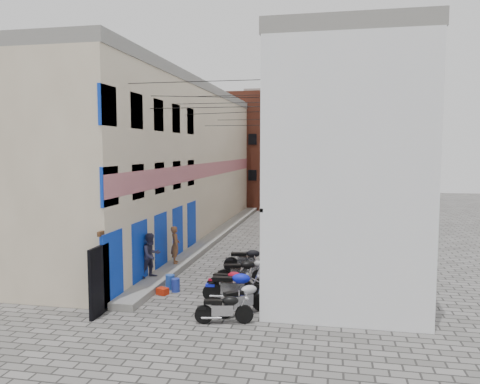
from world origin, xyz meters
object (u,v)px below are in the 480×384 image
Objects in this scene: motorcycle_a at (224,307)px; motorcycle_g at (248,259)px; red_crate at (163,291)px; motorcycle_e at (242,271)px; motorcycle_c at (234,285)px; motorcycle_d at (230,280)px; water_jug_far at (170,282)px; motorcycle_b at (243,297)px; water_jug_near at (176,285)px; motorcycle_f at (255,268)px; person_b at (151,255)px; person_a at (175,245)px.

motorcycle_a is 5.83m from motorcycle_g.
motorcycle_e is at bearing 32.41° from red_crate.
motorcycle_c is 1.25× the size of motorcycle_d.
motorcycle_e is 2.74m from water_jug_far.
motorcycle_b reaches higher than water_jug_near.
motorcycle_c is 1.29× the size of motorcycle_f.
motorcycle_d is at bearing 177.20° from motorcycle_a.
motorcycle_c is at bearing -3.99° from motorcycle_g.
water_jug_far is (-2.31, 0.15, -0.24)m from motorcycle_d.
water_jug_far is at bearing 86.89° from red_crate.
red_crate is at bearing -73.21° from motorcycle_d.
motorcycle_g reaches higher than red_crate.
person_b is at bearing -98.23° from motorcycle_d.
motorcycle_c is 2.54m from water_jug_near.
person_b reaches higher than motorcycle_c.
motorcycle_e is 3.10m from red_crate.
red_crate is at bearing -129.91° from water_jug_near.
motorcycle_b is at bearing -33.49° from water_jug_far.
motorcycle_e is 5.27× the size of red_crate.
motorcycle_b reaches higher than motorcycle_a.
red_crate is at bearing 172.72° from person_a.
motorcycle_g reaches higher than water_jug_near.
motorcycle_a is 3.64× the size of water_jug_near.
motorcycle_b reaches higher than motorcycle_f.
motorcycle_a is 1.05× the size of motorcycle_f.
person_a is 0.94× the size of person_b.
motorcycle_c reaches higher than motorcycle_g.
motorcycle_e is at bearing -51.32° from person_b.
motorcycle_g is at bearing 147.70° from motorcycle_b.
person_b reaches higher than motorcycle_f.
motorcycle_d is 1.01× the size of person_b.
motorcycle_c reaches higher than motorcycle_d.
water_jug_far is at bearing -87.18° from person_b.
motorcycle_a is 1.02× the size of motorcycle_d.
motorcycle_b is 1.12× the size of person_b.
motorcycle_g reaches higher than motorcycle_f.
motorcycle_e reaches higher than water_jug_far.
motorcycle_c is at bearing -22.21° from water_jug_far.
motorcycle_a is 3.93m from motorcycle_e.
motorcycle_e is 1.17× the size of person_b.
person_b is at bearing -118.80° from motorcycle_c.
person_b is 3.25× the size of water_jug_far.
motorcycle_e is at bearing 171.21° from motorcycle_d.
person_b is 1.38m from water_jug_far.
motorcycle_d is (-0.37, 0.94, -0.13)m from motorcycle_c.
motorcycle_g is at bearing 171.28° from motorcycle_a.
water_jug_near is at bearing -179.87° from person_a.
motorcycle_a is 6.85m from person_a.
person_a is 2.33m from person_b.
motorcycle_a is 5.16m from person_b.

